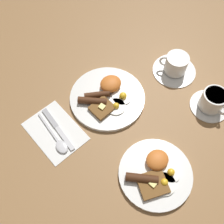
% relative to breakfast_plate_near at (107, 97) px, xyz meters
% --- Properties ---
extents(ground_plane, '(3.00, 3.00, 0.00)m').
position_rel_breakfast_plate_near_xyz_m(ground_plane, '(0.00, 0.00, -0.01)').
color(ground_plane, olive).
extents(breakfast_plate_near, '(0.27, 0.27, 0.05)m').
position_rel_breakfast_plate_near_xyz_m(breakfast_plate_near, '(0.00, 0.00, 0.00)').
color(breakfast_plate_near, white).
rests_on(breakfast_plate_near, ground_plane).
extents(breakfast_plate_far, '(0.23, 0.23, 0.05)m').
position_rel_breakfast_plate_near_xyz_m(breakfast_plate_far, '(0.04, 0.32, 0.00)').
color(breakfast_plate_far, white).
rests_on(breakfast_plate_far, ground_plane).
extents(teacup_near, '(0.17, 0.17, 0.08)m').
position_rel_breakfast_plate_near_xyz_m(teacup_near, '(-0.29, 0.04, 0.02)').
color(teacup_near, white).
rests_on(teacup_near, ground_plane).
extents(teacup_far, '(0.14, 0.14, 0.08)m').
position_rel_breakfast_plate_near_xyz_m(teacup_far, '(-0.28, 0.24, 0.02)').
color(teacup_far, white).
rests_on(teacup_far, ground_plane).
extents(napkin, '(0.17, 0.22, 0.01)m').
position_rel_breakfast_plate_near_xyz_m(napkin, '(0.22, 0.01, -0.01)').
color(napkin, white).
rests_on(napkin, ground_plane).
extents(knife, '(0.02, 0.19, 0.01)m').
position_rel_breakfast_plate_near_xyz_m(knife, '(0.21, -0.00, -0.01)').
color(knife, silver).
rests_on(knife, napkin).
extents(spoon, '(0.04, 0.18, 0.01)m').
position_rel_breakfast_plate_near_xyz_m(spoon, '(0.23, 0.05, -0.00)').
color(spoon, silver).
rests_on(spoon, napkin).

